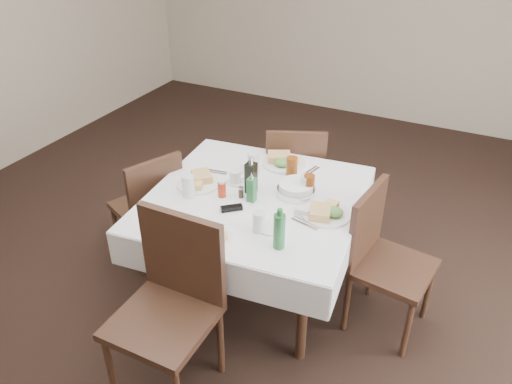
% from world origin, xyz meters
% --- Properties ---
extents(ground_plane, '(7.00, 7.00, 0.00)m').
position_xyz_m(ground_plane, '(0.00, 0.00, 0.00)').
color(ground_plane, black).
extents(room_shell, '(6.04, 7.04, 2.80)m').
position_xyz_m(room_shell, '(0.00, 0.00, 1.71)').
color(room_shell, '#C3B299').
rests_on(room_shell, ground).
extents(dining_table, '(1.43, 1.43, 0.76)m').
position_xyz_m(dining_table, '(0.06, 0.07, 0.68)').
color(dining_table, '#322110').
rests_on(dining_table, ground).
extents(chair_north, '(0.58, 0.58, 0.93)m').
position_xyz_m(chair_north, '(0.02, 0.83, 0.53)').
color(chair_north, '#322110').
rests_on(chair_north, ground).
extents(chair_south, '(0.49, 0.49, 1.04)m').
position_xyz_m(chair_south, '(-0.01, -0.76, 0.59)').
color(chair_south, '#322110').
rests_on(chair_south, ground).
extents(chair_east, '(0.50, 0.50, 0.94)m').
position_xyz_m(chair_east, '(0.87, 0.15, 0.54)').
color(chair_east, '#322110').
rests_on(chair_east, ground).
extents(chair_west, '(0.55, 0.55, 0.89)m').
position_xyz_m(chair_west, '(-0.75, 0.03, 0.51)').
color(chair_west, '#322110').
rests_on(chair_west, ground).
extents(meal_north, '(0.30, 0.30, 0.07)m').
position_xyz_m(meal_north, '(0.05, 0.54, 0.79)').
color(meal_north, white).
rests_on(meal_north, dining_table).
extents(meal_south, '(0.24, 0.24, 0.05)m').
position_xyz_m(meal_south, '(0.04, -0.43, 0.78)').
color(meal_south, white).
rests_on(meal_south, dining_table).
extents(meal_east, '(0.29, 0.29, 0.06)m').
position_xyz_m(meal_east, '(0.53, 0.06, 0.79)').
color(meal_east, white).
rests_on(meal_east, dining_table).
extents(meal_west, '(0.28, 0.28, 0.06)m').
position_xyz_m(meal_west, '(-0.35, 0.04, 0.79)').
color(meal_west, white).
rests_on(meal_west, dining_table).
extents(side_plate_a, '(0.14, 0.14, 0.01)m').
position_xyz_m(side_plate_a, '(-0.13, 0.36, 0.77)').
color(side_plate_a, white).
rests_on(side_plate_a, dining_table).
extents(side_plate_b, '(0.15, 0.15, 0.01)m').
position_xyz_m(side_plate_b, '(0.29, -0.20, 0.77)').
color(side_plate_b, white).
rests_on(side_plate_b, dining_table).
extents(water_n, '(0.08, 0.08, 0.14)m').
position_xyz_m(water_n, '(-0.09, 0.34, 0.83)').
color(water_n, silver).
rests_on(water_n, dining_table).
extents(water_s, '(0.07, 0.07, 0.12)m').
position_xyz_m(water_s, '(0.24, -0.25, 0.82)').
color(water_s, silver).
rests_on(water_s, dining_table).
extents(water_e, '(0.07, 0.07, 0.14)m').
position_xyz_m(water_e, '(0.34, 0.23, 0.83)').
color(water_e, silver).
rests_on(water_e, dining_table).
extents(water_w, '(0.08, 0.08, 0.14)m').
position_xyz_m(water_w, '(-0.32, -0.11, 0.83)').
color(water_w, silver).
rests_on(water_w, dining_table).
extents(iced_tea_a, '(0.07, 0.07, 0.16)m').
position_xyz_m(iced_tea_a, '(0.18, 0.38, 0.84)').
color(iced_tea_a, brown).
rests_on(iced_tea_a, dining_table).
extents(iced_tea_b, '(0.07, 0.07, 0.14)m').
position_xyz_m(iced_tea_b, '(0.36, 0.23, 0.83)').
color(iced_tea_b, brown).
rests_on(iced_tea_b, dining_table).
extents(bread_basket, '(0.24, 0.24, 0.08)m').
position_xyz_m(bread_basket, '(0.28, 0.21, 0.80)').
color(bread_basket, silver).
rests_on(bread_basket, dining_table).
extents(oil_cruet_dark, '(0.06, 0.06, 0.26)m').
position_xyz_m(oil_cruet_dark, '(0.01, 0.11, 0.88)').
color(oil_cruet_dark, black).
rests_on(oil_cruet_dark, dining_table).
extents(oil_cruet_green, '(0.05, 0.05, 0.20)m').
position_xyz_m(oil_cruet_green, '(0.06, 0.01, 0.85)').
color(oil_cruet_green, '#297038').
rests_on(oil_cruet_green, dining_table).
extents(ketchup_bottle, '(0.05, 0.05, 0.11)m').
position_xyz_m(ketchup_bottle, '(-0.13, -0.02, 0.82)').
color(ketchup_bottle, '#B43113').
rests_on(ketchup_bottle, dining_table).
extents(salt_shaker, '(0.03, 0.03, 0.08)m').
position_xyz_m(salt_shaker, '(0.05, 0.08, 0.80)').
color(salt_shaker, white).
rests_on(salt_shaker, dining_table).
extents(pepper_shaker, '(0.03, 0.03, 0.07)m').
position_xyz_m(pepper_shaker, '(-0.02, 0.02, 0.80)').
color(pepper_shaker, '#433825').
rests_on(pepper_shaker, dining_table).
extents(coffee_mug, '(0.13, 0.12, 0.09)m').
position_xyz_m(coffee_mug, '(-0.13, 0.16, 0.80)').
color(coffee_mug, white).
rests_on(coffee_mug, dining_table).
extents(sunglasses, '(0.13, 0.12, 0.03)m').
position_xyz_m(sunglasses, '(0.00, -0.13, 0.78)').
color(sunglasses, black).
rests_on(sunglasses, dining_table).
extents(green_bottle, '(0.06, 0.06, 0.24)m').
position_xyz_m(green_bottle, '(0.40, -0.33, 0.87)').
color(green_bottle, '#297038').
rests_on(green_bottle, dining_table).
extents(sugar_caddy, '(0.09, 0.05, 0.04)m').
position_xyz_m(sugar_caddy, '(0.40, 0.01, 0.79)').
color(sugar_caddy, white).
rests_on(sugar_caddy, dining_table).
extents(cutlery_n, '(0.07, 0.16, 0.01)m').
position_xyz_m(cutlery_n, '(0.26, 0.53, 0.77)').
color(cutlery_n, silver).
rests_on(cutlery_n, dining_table).
extents(cutlery_s, '(0.06, 0.19, 0.01)m').
position_xyz_m(cutlery_s, '(-0.17, -0.40, 0.77)').
color(cutlery_s, silver).
rests_on(cutlery_s, dining_table).
extents(cutlery_e, '(0.19, 0.09, 0.01)m').
position_xyz_m(cutlery_e, '(0.45, -0.07, 0.77)').
color(cutlery_e, silver).
rests_on(cutlery_e, dining_table).
extents(cutlery_w, '(0.17, 0.06, 0.01)m').
position_xyz_m(cutlery_w, '(-0.32, 0.23, 0.77)').
color(cutlery_w, silver).
rests_on(cutlery_w, dining_table).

